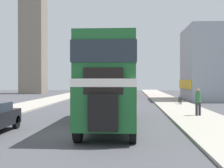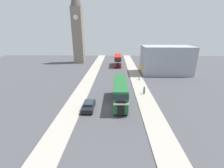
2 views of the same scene
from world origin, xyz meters
The scene contains 10 objects.
ground_plane centered at (0.00, 0.00, 0.00)m, with size 120.00×120.00×0.00m, color #47474C.
sidewalk_right centered at (6.75, 0.00, 0.06)m, with size 3.50×120.00×0.12m.
sidewalk_left centered at (-6.75, 0.00, 0.06)m, with size 3.50×120.00×0.12m.
double_decker_bus centered at (1.64, 2.34, 2.51)m, with size 2.38×10.35×4.22m.
bus_distant centered at (1.55, 34.47, 2.44)m, with size 2.54×9.97×4.09m.
car_parked_near centered at (-3.83, -0.26, 0.72)m, with size 1.83×4.19×1.36m.
pedestrian_walking centered at (6.90, 6.55, 1.09)m, with size 0.35×0.35×1.72m.
bicycle_on_pavement centered at (7.23, 16.13, 0.48)m, with size 0.05×1.76×0.78m.
church_tower centered at (-14.64, 40.52, 16.04)m, with size 4.24×4.24×31.42m.
shop_building_block centered at (16.49, 23.71, 4.27)m, with size 15.02×8.38×8.54m.
Camera 2 is at (0.78, -23.20, 12.85)m, focal length 24.00 mm.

